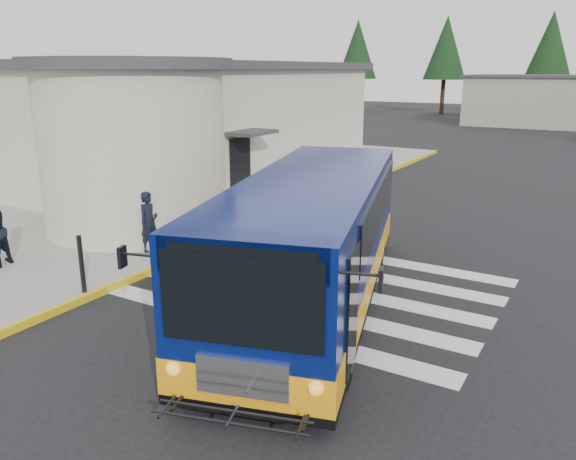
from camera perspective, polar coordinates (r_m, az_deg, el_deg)
The scene contains 8 objects.
ground at distance 13.12m, azimuth 5.82°, elevation -4.84°, with size 140.00×140.00×0.00m, color black.
sidewalk at distance 21.19m, azimuth -11.95°, elevation 3.20°, with size 10.00×34.00×0.15m, color gray.
curb_strip at distance 18.28m, azimuth -0.38°, elevation 1.54°, with size 0.12×34.00×0.16m, color gold.
station_building at distance 24.17m, azimuth -10.89°, elevation 10.79°, with size 12.70×18.70×4.80m.
crosswalk at distance 12.66m, azimuth 2.22°, elevation -5.54°, with size 8.00×5.35×0.01m.
transit_bus at distance 11.17m, azimuth 2.47°, elevation -1.62°, with size 5.26×9.70×2.66m.
pedestrian_a at distance 14.65m, azimuth -13.93°, elevation 0.82°, with size 0.57×0.37×1.56m, color black.
bollard at distance 12.40m, azimuth -20.24°, elevation -3.27°, with size 0.10×0.10×1.24m, color black.
Camera 1 is at (5.07, -11.17, 4.66)m, focal length 35.00 mm.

